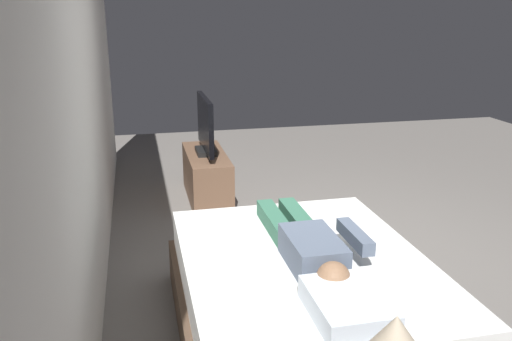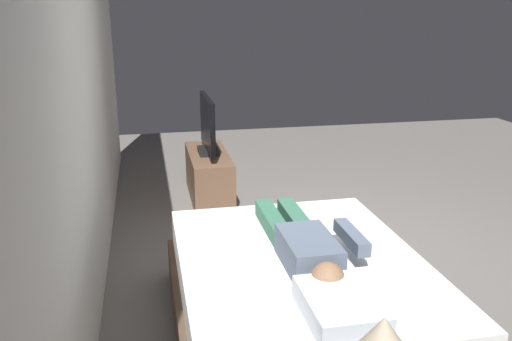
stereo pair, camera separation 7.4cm
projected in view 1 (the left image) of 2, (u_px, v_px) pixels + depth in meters
The scene contains 9 objects.
ground_plane at pixel (329, 266), 4.24m from camera, with size 10.00×10.00×0.00m, color slate.
back_wall at pixel (85, 89), 3.83m from camera, with size 6.40×0.10×2.80m, color silver.
bed at pixel (304, 300), 3.25m from camera, with size 1.93×1.49×0.54m.
pillow at pixel (347, 306), 2.54m from camera, with size 0.48×0.34×0.12m, color white.
person at pixel (308, 243), 3.17m from camera, with size 1.26×0.46×0.18m.
remote at pixel (361, 238), 3.42m from camera, with size 0.15×0.04×0.02m, color black.
tv_stand at pixel (207, 176), 5.65m from camera, with size 1.10×0.40×0.50m, color brown.
tv at pixel (205, 127), 5.49m from camera, with size 0.88×0.20×0.59m.
lamp at pixel (395, 338), 1.88m from camera, with size 0.22×0.22×0.42m.
Camera 1 is at (-3.61, 1.41, 1.96)m, focal length 37.62 mm.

